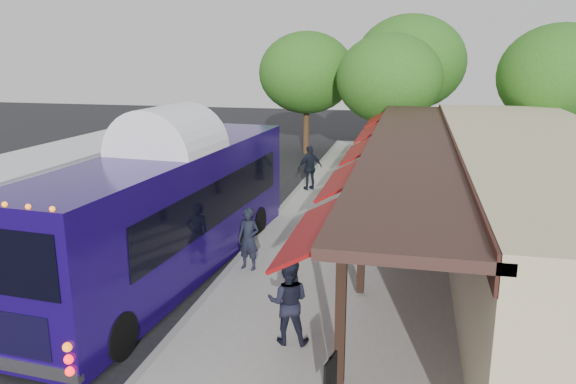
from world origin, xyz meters
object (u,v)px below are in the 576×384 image
Objects in this scene: city_bus at (78,194)px; ped_b at (288,302)px; ped_d at (377,167)px; coach_bus at (171,204)px; ped_c at (310,168)px; sign_board at (330,378)px; ped_a at (248,239)px.

ped_b is (7.56, -4.45, -0.73)m from city_bus.
ped_b is 14.02m from ped_d.
ped_c is (2.05, 9.70, -0.88)m from coach_bus.
ped_c is 15.67m from sign_board.
ped_b is at bearing -35.00° from coach_bus.
coach_bus is at bearing 42.23° from ped_c.
ped_a is 0.97× the size of ped_b.
coach_bus is 5.26m from ped_b.
ped_c reaches higher than ped_d.
ped_b reaches higher than ped_a.
city_bus is (-3.57, 1.15, -0.20)m from coach_bus.
coach_bus is 7.76m from sign_board.
ped_c reaches higher than sign_board.
city_bus is at bearing 65.83° from ped_d.
coach_bus is 6.51× the size of ped_b.
ped_d is at bearing 163.81° from ped_c.
city_bus is 6.67× the size of ped_d.
ped_b is 13.14m from ped_c.
sign_board is at bearing -35.07° from city_bus.
ped_b is at bearing 62.66° from ped_c.
coach_bus reaches higher than sign_board.
sign_board is (5.21, -5.66, -1.06)m from coach_bus.
ped_b is 1.56× the size of sign_board.
ped_b is at bearing 103.74° from ped_d.
ped_a is 6.81m from sign_board.
coach_bus is at bearing 144.85° from sign_board.
sign_board is at bearing 111.87° from ped_b.
sign_board is at bearing -50.84° from ped_a.
ped_d reaches higher than sign_board.
city_bus is at bearing -176.30° from ped_a.
ped_a reaches higher than sign_board.
ped_d is at bearing 51.30° from city_bus.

